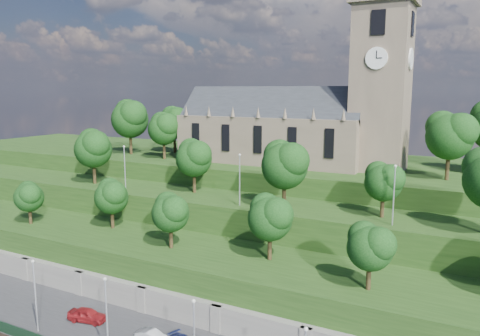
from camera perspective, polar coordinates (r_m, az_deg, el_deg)
The scene contains 11 objects.
retaining_wall at distance 55.57m, azimuth -7.13°, elevation -17.29°, with size 160.00×2.10×5.00m.
embankment_lower at distance 59.50m, azimuth -3.75°, elevation -13.76°, with size 160.00×12.00×8.00m, color #1E3B13.
embankment_upper at distance 67.77m, azimuth 1.15°, elevation -8.97°, with size 160.00×10.00×12.00m, color #1E3B13.
hilltop at distance 85.94m, azimuth 7.46°, elevation -4.01°, with size 160.00×32.00×15.00m, color #1E3B13.
church at distance 79.70m, azimuth 7.22°, elevation 5.87°, with size 38.60×12.35×27.60m.
trees_lower at distance 55.35m, azimuth -1.12°, elevation -5.87°, with size 67.00×8.65×7.73m.
trees_upper at distance 62.82m, azimuth 3.06°, elevation 0.84°, with size 65.35×8.95×9.53m.
trees_hilltop at distance 78.91m, azimuth 6.65°, elevation 5.30°, with size 73.56×16.61×11.19m.
lamp_posts_promenade at distance 48.39m, azimuth -15.97°, elevation -16.42°, with size 60.36×0.36×8.03m.
lamp_posts_upper at distance 62.64m, azimuth -0.05°, elevation -0.92°, with size 40.36×0.36×7.10m.
car_left at distance 57.09m, azimuth -18.11°, elevation -16.66°, with size 1.79×4.44×1.51m, color maroon.
Camera 1 is at (28.75, -28.48, 27.51)m, focal length 35.00 mm.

